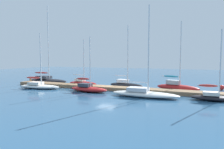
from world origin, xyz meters
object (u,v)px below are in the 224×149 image
object	(u,v)px
sailboat_5	(144,93)
sailboat_6	(177,86)
sailboat_0	(47,80)
sailboat_2	(82,82)
sailboat_4	(126,84)
sailboat_7	(215,96)
mooring_buoy_red	(222,87)
sailboat_1	(39,85)
sailboat_3	(88,88)

from	to	relation	value
sailboat_5	sailboat_6	xyz separation A→B (m)	(3.05, 6.13, 0.16)
sailboat_0	sailboat_2	world-z (taller)	sailboat_0
sailboat_4	sailboat_7	distance (m)	12.92
sailboat_6	mooring_buoy_red	world-z (taller)	sailboat_6
sailboat_6	sailboat_7	world-z (taller)	sailboat_6
sailboat_4	sailboat_6	size ratio (longest dim) A/B	0.99
sailboat_7	sailboat_2	bearing A→B (deg)	162.54
sailboat_4	sailboat_5	distance (m)	7.51
sailboat_5	sailboat_4	bearing A→B (deg)	125.35
sailboat_1	sailboat_4	bearing A→B (deg)	18.33
sailboat_4	sailboat_5	xyz separation A→B (m)	(4.36, -6.11, -0.08)
sailboat_0	sailboat_2	distance (m)	7.96
sailboat_4	sailboat_7	size ratio (longest dim) A/B	1.26
sailboat_2	sailboat_6	xyz separation A→B (m)	(14.70, 0.53, 0.14)
mooring_buoy_red	sailboat_5	bearing A→B (deg)	-133.20
sailboat_0	sailboat_7	xyz separation A→B (m)	(27.00, -5.44, -0.12)
sailboat_6	sailboat_7	bearing A→B (deg)	-37.05
sailboat_7	sailboat_0	bearing A→B (deg)	165.18
sailboat_3	sailboat_5	world-z (taller)	sailboat_5
sailboat_0	sailboat_3	world-z (taller)	sailboat_0
sailboat_4	sailboat_1	bearing A→B (deg)	-144.65
sailboat_7	sailboat_1	bearing A→B (deg)	177.79
sailboat_7	mooring_buoy_red	bearing A→B (deg)	77.40
sailboat_2	sailboat_4	bearing A→B (deg)	6.64
sailboat_4	sailboat_5	bearing A→B (deg)	-45.73
sailboat_2	sailboat_5	xyz separation A→B (m)	(11.65, -5.60, -0.03)
sailboat_1	sailboat_4	world-z (taller)	sailboat_4
sailboat_2	sailboat_5	size ratio (longest dim) A/B	0.72
sailboat_4	sailboat_2	bearing A→B (deg)	-167.20
sailboat_1	sailboat_5	world-z (taller)	sailboat_5
sailboat_0	sailboat_4	xyz separation A→B (m)	(15.22, -0.16, -0.03)
sailboat_6	mooring_buoy_red	size ratio (longest dim) A/B	13.41
sailboat_1	sailboat_2	bearing A→B (deg)	42.80
sailboat_0	sailboat_3	size ratio (longest dim) A/B	1.89
sailboat_0	sailboat_1	xyz separation A→B (m)	(3.68, -5.93, -0.14)
sailboat_6	sailboat_7	distance (m)	6.88
sailboat_6	sailboat_4	bearing A→B (deg)	-166.42
sailboat_3	sailboat_4	size ratio (longest dim) A/B	0.77
sailboat_1	sailboat_6	world-z (taller)	sailboat_6
sailboat_2	sailboat_4	world-z (taller)	sailboat_4
sailboat_0	sailboat_6	distance (m)	22.63
sailboat_4	mooring_buoy_red	size ratio (longest dim) A/B	13.33
sailboat_2	sailboat_4	distance (m)	7.30
mooring_buoy_red	sailboat_2	bearing A→B (deg)	-169.53
sailboat_3	sailboat_6	distance (m)	12.12
sailboat_5	mooring_buoy_red	distance (m)	12.87
sailboat_1	sailboat_7	size ratio (longest dim) A/B	1.08
sailboat_0	sailboat_7	bearing A→B (deg)	-11.04
sailboat_5	sailboat_2	bearing A→B (deg)	154.17
sailboat_1	mooring_buoy_red	size ratio (longest dim) A/B	11.47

